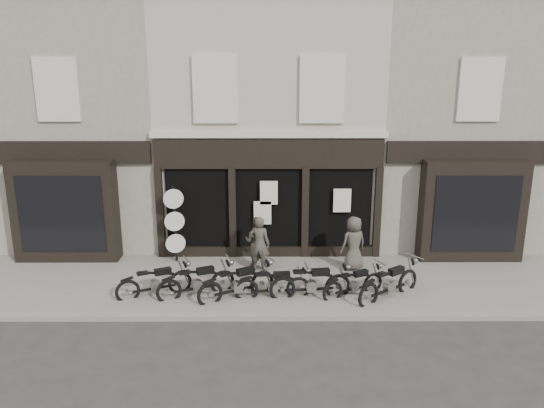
{
  "coord_description": "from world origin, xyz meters",
  "views": [
    {
      "loc": [
        0.05,
        -13.25,
        6.2
      ],
      "look_at": [
        0.1,
        1.6,
        2.21
      ],
      "focal_mm": 35.0,
      "sensor_mm": 36.0,
      "label": 1
    }
  ],
  "objects_px": {
    "motorcycle_3": "(273,287)",
    "man_centre": "(257,242)",
    "motorcycle_4": "(311,285)",
    "motorcycle_0": "(155,284)",
    "motorcycle_1": "(197,284)",
    "motorcycle_5": "(354,285)",
    "man_left": "(260,244)",
    "man_right": "(354,243)",
    "motorcycle_6": "(389,286)",
    "advert_sign_post": "(175,227)",
    "motorcycle_2": "(238,286)"
  },
  "relations": [
    {
      "from": "motorcycle_3",
      "to": "motorcycle_4",
      "type": "distance_m",
      "value": 1.02
    },
    {
      "from": "motorcycle_3",
      "to": "man_centre",
      "type": "xyz_separation_m",
      "value": [
        -0.49,
        2.18,
        0.52
      ]
    },
    {
      "from": "motorcycle_2",
      "to": "man_right",
      "type": "distance_m",
      "value": 3.93
    },
    {
      "from": "motorcycle_4",
      "to": "man_left",
      "type": "distance_m",
      "value": 2.36
    },
    {
      "from": "man_right",
      "to": "motorcycle_2",
      "type": "bearing_deg",
      "value": 5.86
    },
    {
      "from": "motorcycle_1",
      "to": "motorcycle_6",
      "type": "height_order",
      "value": "motorcycle_6"
    },
    {
      "from": "motorcycle_2",
      "to": "motorcycle_5",
      "type": "bearing_deg",
      "value": -25.67
    },
    {
      "from": "man_right",
      "to": "man_left",
      "type": "bearing_deg",
      "value": -22.26
    },
    {
      "from": "motorcycle_0",
      "to": "motorcycle_3",
      "type": "relative_size",
      "value": 0.94
    },
    {
      "from": "motorcycle_4",
      "to": "motorcycle_5",
      "type": "distance_m",
      "value": 1.16
    },
    {
      "from": "motorcycle_4",
      "to": "man_centre",
      "type": "xyz_separation_m",
      "value": [
        -1.51,
        2.14,
        0.49
      ]
    },
    {
      "from": "motorcycle_0",
      "to": "man_left",
      "type": "distance_m",
      "value": 3.3
    },
    {
      "from": "motorcycle_5",
      "to": "man_centre",
      "type": "bearing_deg",
      "value": 116.45
    },
    {
      "from": "motorcycle_1",
      "to": "man_right",
      "type": "height_order",
      "value": "man_right"
    },
    {
      "from": "motorcycle_3",
      "to": "man_centre",
      "type": "height_order",
      "value": "man_centre"
    },
    {
      "from": "motorcycle_4",
      "to": "advert_sign_post",
      "type": "bearing_deg",
      "value": 140.35
    },
    {
      "from": "motorcycle_3",
      "to": "motorcycle_4",
      "type": "bearing_deg",
      "value": -2.97
    },
    {
      "from": "motorcycle_3",
      "to": "motorcycle_5",
      "type": "xyz_separation_m",
      "value": [
        2.18,
        0.15,
        -0.03
      ]
    },
    {
      "from": "motorcycle_3",
      "to": "man_centre",
      "type": "bearing_deg",
      "value": 97.43
    },
    {
      "from": "man_centre",
      "to": "man_right",
      "type": "xyz_separation_m",
      "value": [
        2.91,
        -0.25,
        0.04
      ]
    },
    {
      "from": "motorcycle_4",
      "to": "man_right",
      "type": "height_order",
      "value": "man_right"
    },
    {
      "from": "motorcycle_6",
      "to": "motorcycle_0",
      "type": "bearing_deg",
      "value": 142.22
    },
    {
      "from": "motorcycle_4",
      "to": "motorcycle_0",
      "type": "bearing_deg",
      "value": 170.92
    },
    {
      "from": "motorcycle_1",
      "to": "man_right",
      "type": "relative_size",
      "value": 1.24
    },
    {
      "from": "motorcycle_2",
      "to": "advert_sign_post",
      "type": "bearing_deg",
      "value": 99.99
    },
    {
      "from": "man_left",
      "to": "man_centre",
      "type": "relative_size",
      "value": 1.07
    },
    {
      "from": "man_right",
      "to": "advert_sign_post",
      "type": "height_order",
      "value": "advert_sign_post"
    },
    {
      "from": "motorcycle_3",
      "to": "motorcycle_5",
      "type": "height_order",
      "value": "motorcycle_3"
    },
    {
      "from": "motorcycle_0",
      "to": "motorcycle_4",
      "type": "height_order",
      "value": "motorcycle_4"
    },
    {
      "from": "motorcycle_5",
      "to": "motorcycle_0",
      "type": "bearing_deg",
      "value": 153.57
    },
    {
      "from": "motorcycle_5",
      "to": "motorcycle_4",
      "type": "bearing_deg",
      "value": 159.24
    },
    {
      "from": "motorcycle_1",
      "to": "motorcycle_3",
      "type": "xyz_separation_m",
      "value": [
        2.05,
        -0.13,
        -0.03
      ]
    },
    {
      "from": "motorcycle_0",
      "to": "man_centre",
      "type": "xyz_separation_m",
      "value": [
        2.7,
        2.02,
        0.52
      ]
    },
    {
      "from": "motorcycle_2",
      "to": "motorcycle_4",
      "type": "height_order",
      "value": "motorcycle_2"
    },
    {
      "from": "man_centre",
      "to": "motorcycle_6",
      "type": "bearing_deg",
      "value": 167.87
    },
    {
      "from": "motorcycle_4",
      "to": "motorcycle_5",
      "type": "relative_size",
      "value": 1.25
    },
    {
      "from": "motorcycle_5",
      "to": "man_left",
      "type": "height_order",
      "value": "man_left"
    },
    {
      "from": "motorcycle_0",
      "to": "motorcycle_6",
      "type": "height_order",
      "value": "motorcycle_6"
    },
    {
      "from": "motorcycle_3",
      "to": "man_left",
      "type": "height_order",
      "value": "man_left"
    },
    {
      "from": "man_left",
      "to": "man_right",
      "type": "distance_m",
      "value": 2.82
    },
    {
      "from": "motorcycle_4",
      "to": "man_left",
      "type": "bearing_deg",
      "value": 120.83
    },
    {
      "from": "motorcycle_0",
      "to": "motorcycle_6",
      "type": "relative_size",
      "value": 1.0
    },
    {
      "from": "motorcycle_3",
      "to": "advert_sign_post",
      "type": "relative_size",
      "value": 0.81
    },
    {
      "from": "motorcycle_1",
      "to": "motorcycle_5",
      "type": "height_order",
      "value": "motorcycle_1"
    },
    {
      "from": "motorcycle_3",
      "to": "man_left",
      "type": "xyz_separation_m",
      "value": [
        -0.4,
        1.85,
        0.57
      ]
    },
    {
      "from": "motorcycle_5",
      "to": "man_centre",
      "type": "relative_size",
      "value": 1.12
    },
    {
      "from": "motorcycle_5",
      "to": "man_right",
      "type": "distance_m",
      "value": 1.89
    },
    {
      "from": "motorcycle_3",
      "to": "advert_sign_post",
      "type": "bearing_deg",
      "value": 134.16
    },
    {
      "from": "motorcycle_4",
      "to": "motorcycle_6",
      "type": "distance_m",
      "value": 2.08
    },
    {
      "from": "man_left",
      "to": "advert_sign_post",
      "type": "bearing_deg",
      "value": -0.41
    }
  ]
}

